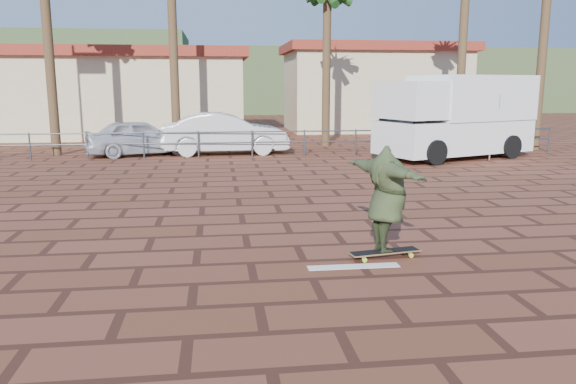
# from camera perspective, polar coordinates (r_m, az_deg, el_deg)

# --- Properties ---
(ground) EXTENTS (120.00, 120.00, 0.00)m
(ground) POSITION_cam_1_polar(r_m,az_deg,el_deg) (9.60, 0.88, -5.50)
(ground) COLOR brown
(ground) RESTS_ON ground
(paint_stripe) EXTENTS (1.40, 0.22, 0.01)m
(paint_stripe) POSITION_cam_1_polar(r_m,az_deg,el_deg) (8.60, 6.67, -7.52)
(paint_stripe) COLOR white
(paint_stripe) RESTS_ON ground
(guardrail) EXTENTS (24.06, 0.06, 1.00)m
(guardrail) POSITION_cam_1_polar(r_m,az_deg,el_deg) (21.25, -3.68, 5.40)
(guardrail) COLOR #47494F
(guardrail) RESTS_ON ground
(building_west) EXTENTS (12.60, 7.60, 4.50)m
(building_west) POSITION_cam_1_polar(r_m,az_deg,el_deg) (31.47, -16.02, 9.71)
(building_west) COLOR beige
(building_west) RESTS_ON ground
(building_east) EXTENTS (10.60, 6.60, 5.00)m
(building_east) POSITION_cam_1_polar(r_m,az_deg,el_deg) (34.40, 8.63, 10.50)
(building_east) COLOR beige
(building_east) RESTS_ON ground
(hill_front) EXTENTS (70.00, 18.00, 6.00)m
(hill_front) POSITION_cam_1_polar(r_m,az_deg,el_deg) (59.13, -6.05, 11.13)
(hill_front) COLOR #384C28
(hill_front) RESTS_ON ground
(hill_back) EXTENTS (35.00, 14.00, 8.00)m
(hill_back) POSITION_cam_1_polar(r_m,az_deg,el_deg) (68.34, -25.32, 10.97)
(hill_back) COLOR #384C28
(hill_back) RESTS_ON ground
(longboard) EXTENTS (1.20, 0.46, 0.11)m
(longboard) POSITION_cam_1_polar(r_m,az_deg,el_deg) (9.07, 9.81, -6.04)
(longboard) COLOR olive
(longboard) RESTS_ON ground
(skateboarder) EXTENTS (1.11, 2.14, 1.68)m
(skateboarder) POSITION_cam_1_polar(r_m,az_deg,el_deg) (8.86, 9.99, -0.71)
(skateboarder) COLOR #2F3A1F
(skateboarder) RESTS_ON longboard
(campervan) EXTENTS (6.33, 4.37, 3.03)m
(campervan) POSITION_cam_1_polar(r_m,az_deg,el_deg) (21.81, 16.70, 7.52)
(campervan) COLOR silver
(campervan) RESTS_ON ground
(car_silver) EXTENTS (4.39, 2.79, 1.39)m
(car_silver) POSITION_cam_1_polar(r_m,az_deg,el_deg) (22.40, -14.80, 5.39)
(car_silver) COLOR #B4B6BC
(car_silver) RESTS_ON ground
(car_white) EXTENTS (4.97, 1.93, 1.61)m
(car_white) POSITION_cam_1_polar(r_m,az_deg,el_deg) (22.20, -6.42, 5.92)
(car_white) COLOR silver
(car_white) RESTS_ON ground
(street_sign) EXTENTS (0.47, 0.11, 2.34)m
(street_sign) POSITION_cam_1_polar(r_m,az_deg,el_deg) (21.50, 20.04, 7.39)
(street_sign) COLOR gray
(street_sign) RESTS_ON ground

